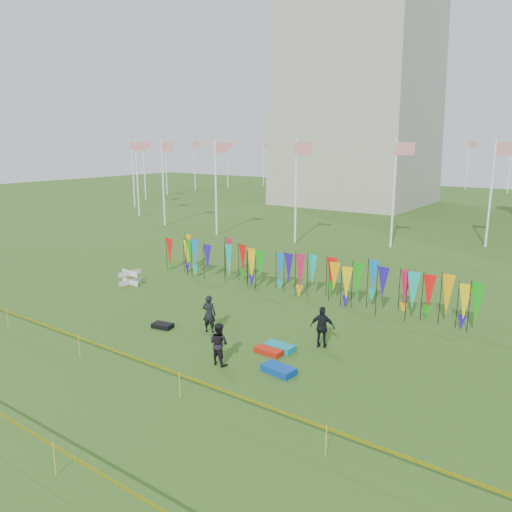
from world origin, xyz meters
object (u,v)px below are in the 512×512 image
Objects in this scene: kite_bag_turquoise at (279,347)px; kite_bag_blue at (279,370)px; person_mid at (219,344)px; box_kite at (130,278)px; kite_bag_red at (269,351)px; person_right at (322,327)px; kite_bag_black at (163,326)px; person_left at (209,314)px.

kite_bag_turquoise is 1.96m from kite_bag_blue.
person_mid reaches higher than kite_bag_turquoise.
person_mid is at bearing -25.09° from box_kite.
kite_bag_turquoise is (11.66, -2.64, -0.30)m from box_kite.
kite_bag_turquoise is 1.08× the size of kite_bag_red.
kite_bag_red is at bearing -116.73° from person_mid.
box_kite is 12.96m from person_right.
box_kite is 0.76× the size of kite_bag_red.
person_right is 1.41× the size of kite_bag_turquoise.
kite_bag_turquoise is 0.99× the size of kite_bag_blue.
person_right is 1.89× the size of kite_bag_black.
kite_bag_turquoise is at bearing -12.77° from box_kite.
box_kite is 0.51× the size of person_left.
person_left is 4.79m from person_right.
box_kite is 11.67m from person_mid.
person_right is 2.94m from kite_bag_blue.
kite_bag_red is (0.96, 1.78, -0.68)m from person_mid.
box_kite reaches higher than kite_bag_black.
kite_bag_black is (6.30, -3.62, -0.31)m from box_kite.
person_right is at bearing 86.78° from kite_bag_blue.
person_mid reaches higher than kite_bag_red.
box_kite is at bearing 164.64° from kite_bag_red.
box_kite is at bearing 167.23° from kite_bag_turquoise.
person_right is 6.95m from kite_bag_black.
box_kite is 0.70× the size of kite_bag_blue.
kite_bag_blue is at bearing -57.88° from kite_bag_turquoise.
person_right is at bearing -6.46° from box_kite.
person_left is 4.72m from kite_bag_blue.
kite_bag_blue reaches higher than kite_bag_red.
kite_bag_blue is 1.09× the size of kite_bag_red.
person_left reaches higher than kite_bag_turquoise.
kite_bag_blue is 1.35× the size of kite_bag_black.
person_left is 3.12m from person_mid.
person_right reaches higher than kite_bag_turquoise.
box_kite is 0.53× the size of person_mid.
person_left is at bearing -41.27° from person_mid.
box_kite is 7.28m from kite_bag_black.
person_right is 1.83m from kite_bag_turquoise.
person_mid reaches higher than box_kite.
kite_bag_black is (-5.22, -0.46, 0.00)m from kite_bag_red.
kite_bag_black is (-4.26, 1.33, -0.68)m from person_mid.
person_right reaches higher than box_kite.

